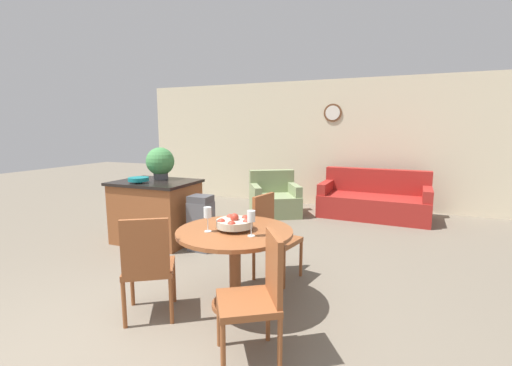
{
  "coord_description": "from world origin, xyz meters",
  "views": [
    {
      "loc": [
        1.7,
        -1.58,
        1.65
      ],
      "look_at": [
        0.04,
        2.62,
        0.95
      ],
      "focal_mm": 24.0,
      "sensor_mm": 36.0,
      "label": 1
    }
  ],
  "objects_px": {
    "kitchen_island": "(156,211)",
    "potted_plant": "(160,162)",
    "dining_chair_far_side": "(272,233)",
    "wine_glass_left": "(208,213)",
    "fruit_bowl": "(235,223)",
    "dining_chair_near_right": "(258,292)",
    "armchair": "(274,200)",
    "teal_bowl": "(138,179)",
    "dining_table": "(235,248)",
    "dining_chair_near_left": "(148,263)",
    "trash_bin": "(201,223)",
    "couch": "(374,201)",
    "wine_glass_right": "(251,217)"
  },
  "relations": [
    {
      "from": "teal_bowl",
      "to": "potted_plant",
      "type": "bearing_deg",
      "value": 80.62
    },
    {
      "from": "wine_glass_right",
      "to": "trash_bin",
      "type": "distance_m",
      "value": 1.94
    },
    {
      "from": "fruit_bowl",
      "to": "dining_table",
      "type": "bearing_deg",
      "value": 154.31
    },
    {
      "from": "dining_chair_near_right",
      "to": "fruit_bowl",
      "type": "bearing_deg",
      "value": 5.62
    },
    {
      "from": "dining_chair_near_left",
      "to": "teal_bowl",
      "type": "bearing_deg",
      "value": 100.17
    },
    {
      "from": "couch",
      "to": "fruit_bowl",
      "type": "bearing_deg",
      "value": -100.91
    },
    {
      "from": "dining_chair_near_left",
      "to": "couch",
      "type": "xyz_separation_m",
      "value": [
        1.64,
        4.51,
        -0.21
      ]
    },
    {
      "from": "kitchen_island",
      "to": "couch",
      "type": "relative_size",
      "value": 0.57
    },
    {
      "from": "dining_chair_near_right",
      "to": "kitchen_island",
      "type": "height_order",
      "value": "dining_chair_near_right"
    },
    {
      "from": "wine_glass_left",
      "to": "armchair",
      "type": "bearing_deg",
      "value": 99.23
    },
    {
      "from": "dining_table",
      "to": "wine_glass_right",
      "type": "relative_size",
      "value": 4.74
    },
    {
      "from": "teal_bowl",
      "to": "armchair",
      "type": "bearing_deg",
      "value": 62.79
    },
    {
      "from": "teal_bowl",
      "to": "potted_plant",
      "type": "height_order",
      "value": "potted_plant"
    },
    {
      "from": "wine_glass_left",
      "to": "armchair",
      "type": "xyz_separation_m",
      "value": [
        -0.59,
        3.64,
        -0.63
      ]
    },
    {
      "from": "dining_chair_far_side",
      "to": "trash_bin",
      "type": "bearing_deg",
      "value": -97.74
    },
    {
      "from": "dining_table",
      "to": "wine_glass_right",
      "type": "bearing_deg",
      "value": -28.95
    },
    {
      "from": "kitchen_island",
      "to": "couch",
      "type": "xyz_separation_m",
      "value": [
        2.95,
        2.71,
        -0.16
      ]
    },
    {
      "from": "dining_table",
      "to": "fruit_bowl",
      "type": "bearing_deg",
      "value": -25.69
    },
    {
      "from": "dining_chair_near_left",
      "to": "trash_bin",
      "type": "bearing_deg",
      "value": 73.97
    },
    {
      "from": "kitchen_island",
      "to": "dining_chair_far_side",
      "type": "bearing_deg",
      "value": -15.78
    },
    {
      "from": "dining_table",
      "to": "wine_glass_right",
      "type": "height_order",
      "value": "wine_glass_right"
    },
    {
      "from": "dining_table",
      "to": "dining_chair_far_side",
      "type": "relative_size",
      "value": 1.14
    },
    {
      "from": "fruit_bowl",
      "to": "wine_glass_left",
      "type": "bearing_deg",
      "value": -145.81
    },
    {
      "from": "wine_glass_left",
      "to": "kitchen_island",
      "type": "relative_size",
      "value": 0.19
    },
    {
      "from": "teal_bowl",
      "to": "potted_plant",
      "type": "relative_size",
      "value": 0.59
    },
    {
      "from": "wine_glass_left",
      "to": "dining_chair_far_side",
      "type": "bearing_deg",
      "value": 71.45
    },
    {
      "from": "potted_plant",
      "to": "fruit_bowl",
      "type": "bearing_deg",
      "value": -37.98
    },
    {
      "from": "dining_chair_far_side",
      "to": "wine_glass_left",
      "type": "relative_size",
      "value": 4.15
    },
    {
      "from": "teal_bowl",
      "to": "couch",
      "type": "bearing_deg",
      "value": 43.85
    },
    {
      "from": "dining_table",
      "to": "dining_chair_near_right",
      "type": "bearing_deg",
      "value": -52.63
    },
    {
      "from": "fruit_bowl",
      "to": "kitchen_island",
      "type": "bearing_deg",
      "value": 145.17
    },
    {
      "from": "dining_chair_near_right",
      "to": "trash_bin",
      "type": "bearing_deg",
      "value": 8.59
    },
    {
      "from": "dining_chair_near_left",
      "to": "couch",
      "type": "bearing_deg",
      "value": 38.29
    },
    {
      "from": "dining_table",
      "to": "armchair",
      "type": "xyz_separation_m",
      "value": [
        -0.79,
        3.5,
        -0.29
      ]
    },
    {
      "from": "potted_plant",
      "to": "trash_bin",
      "type": "bearing_deg",
      "value": -19.46
    },
    {
      "from": "dining_table",
      "to": "couch",
      "type": "bearing_deg",
      "value": 75.68
    },
    {
      "from": "trash_bin",
      "to": "dining_table",
      "type": "bearing_deg",
      "value": -48.35
    },
    {
      "from": "wine_glass_left",
      "to": "trash_bin",
      "type": "height_order",
      "value": "wine_glass_left"
    },
    {
      "from": "armchair",
      "to": "dining_chair_near_right",
      "type": "bearing_deg",
      "value": -103.09
    },
    {
      "from": "dining_chair_near_right",
      "to": "armchair",
      "type": "bearing_deg",
      "value": -14.69
    },
    {
      "from": "dining_table",
      "to": "dining_chair_far_side",
      "type": "distance_m",
      "value": 0.77
    },
    {
      "from": "fruit_bowl",
      "to": "wine_glass_left",
      "type": "distance_m",
      "value": 0.26
    },
    {
      "from": "teal_bowl",
      "to": "armchair",
      "type": "distance_m",
      "value": 2.77
    },
    {
      "from": "dining_table",
      "to": "potted_plant",
      "type": "distance_m",
      "value": 2.55
    },
    {
      "from": "kitchen_island",
      "to": "potted_plant",
      "type": "distance_m",
      "value": 0.74
    },
    {
      "from": "teal_bowl",
      "to": "couch",
      "type": "xyz_separation_m",
      "value": [
        3.06,
        2.93,
        -0.66
      ]
    },
    {
      "from": "fruit_bowl",
      "to": "wine_glass_right",
      "type": "height_order",
      "value": "wine_glass_right"
    },
    {
      "from": "dining_table",
      "to": "dining_chair_near_right",
      "type": "distance_m",
      "value": 0.77
    },
    {
      "from": "dining_chair_near_left",
      "to": "kitchen_island",
      "type": "height_order",
      "value": "dining_chair_near_left"
    },
    {
      "from": "wine_glass_left",
      "to": "kitchen_island",
      "type": "height_order",
      "value": "wine_glass_left"
    }
  ]
}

